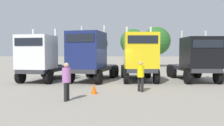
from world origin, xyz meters
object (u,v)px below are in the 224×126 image
(semi_truck_black, at_px, (197,59))
(traffic_cone_near, at_px, (94,89))
(semi_truck_white, at_px, (41,58))
(semi_truck_yellow, at_px, (140,57))
(semi_truck_navy, at_px, (90,56))
(visitor_in_hivis, at_px, (141,74))
(visitor_with_camera, at_px, (67,79))

(semi_truck_black, distance_m, traffic_cone_near, 9.23)
(semi_truck_white, bearing_deg, semi_truck_yellow, 99.58)
(semi_truck_black, bearing_deg, semi_truck_white, -90.80)
(semi_truck_yellow, height_order, traffic_cone_near, semi_truck_yellow)
(traffic_cone_near, bearing_deg, semi_truck_black, 37.79)
(semi_truck_yellow, xyz_separation_m, traffic_cone_near, (-2.77, -5.26, -1.63))
(traffic_cone_near, bearing_deg, semi_truck_navy, 102.23)
(semi_truck_navy, bearing_deg, semi_truck_black, 105.05)
(semi_truck_yellow, xyz_separation_m, visitor_in_hivis, (-0.16, -4.38, -0.89))
(semi_truck_navy, bearing_deg, semi_truck_white, -76.79)
(semi_truck_white, height_order, traffic_cone_near, semi_truck_white)
(semi_truck_white, distance_m, semi_truck_black, 12.05)
(semi_truck_navy, xyz_separation_m, visitor_with_camera, (0.05, -6.78, -0.93))
(visitor_in_hivis, distance_m, visitor_with_camera, 4.53)
(semi_truck_black, distance_m, visitor_in_hivis, 6.60)
(semi_truck_yellow, height_order, semi_truck_black, semi_truck_yellow)
(semi_truck_navy, height_order, visitor_with_camera, semi_truck_navy)
(visitor_with_camera, relative_size, traffic_cone_near, 3.21)
(semi_truck_black, relative_size, traffic_cone_near, 11.31)
(visitor_in_hivis, bearing_deg, traffic_cone_near, -18.81)
(semi_truck_white, relative_size, semi_truck_yellow, 1.02)
(semi_truck_yellow, relative_size, semi_truck_black, 0.98)
(semi_truck_yellow, bearing_deg, semi_truck_navy, -89.32)
(semi_truck_navy, height_order, traffic_cone_near, semi_truck_navy)
(semi_truck_yellow, distance_m, visitor_in_hivis, 4.47)
(semi_truck_white, xyz_separation_m, semi_truck_black, (12.02, 0.78, -0.01))
(semi_truck_navy, distance_m, traffic_cone_near, 5.35)
(visitor_in_hivis, height_order, traffic_cone_near, visitor_in_hivis)
(traffic_cone_near, bearing_deg, semi_truck_white, 135.21)
(semi_truck_white, height_order, visitor_with_camera, semi_truck_white)
(semi_truck_white, height_order, semi_truck_yellow, semi_truck_yellow)
(semi_truck_white, bearing_deg, visitor_with_camera, 35.97)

